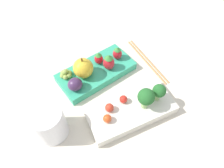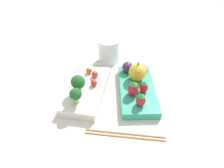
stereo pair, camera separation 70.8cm
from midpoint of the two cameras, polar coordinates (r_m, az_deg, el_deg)
name	(u,v)px [view 2 (the right image)]	position (r m, az deg, el deg)	size (l,w,h in m)	color
ground_plane	(112,93)	(0.49, 18.15, -30.75)	(4.00, 4.00, 0.00)	beige
bento_box_savoury	(87,90)	(0.46, 7.54, -31.45)	(0.23, 0.13, 0.03)	silver
bento_box_fruit	(137,90)	(0.51, 28.21, -28.45)	(0.23, 0.13, 0.02)	#33A87F
broccoli_floret_0	(76,95)	(0.40, 5.85, -39.27)	(0.03, 0.03, 0.05)	#93B770
broccoli_floret_1	(78,83)	(0.40, 5.71, -33.15)	(0.04, 0.04, 0.06)	#93B770
cherry_tomato_0	(95,74)	(0.46, 10.32, -24.52)	(0.02, 0.02, 0.02)	red
cherry_tomato_1	(94,82)	(0.45, 11.12, -29.28)	(0.02, 0.02, 0.02)	red
cherry_tomato_2	(89,71)	(0.47, 7.17, -22.40)	(0.02, 0.02, 0.02)	#DB4C1E
apple	(137,72)	(0.49, 28.18, -22.40)	(0.06, 0.06, 0.07)	gold
strawberry_0	(133,88)	(0.46, 29.35, -30.82)	(0.03, 0.03, 0.05)	red
strawberry_1	(141,100)	(0.46, 34.03, -35.21)	(0.03, 0.03, 0.04)	red
strawberry_2	(144,87)	(0.48, 32.47, -28.66)	(0.03, 0.03, 0.04)	red
plum	(128,67)	(0.50, 22.90, -19.27)	(0.04, 0.04, 0.04)	#42284C
grape_cluster	(143,69)	(0.53, 28.25, -18.84)	(0.04, 0.03, 0.03)	#8EA84C
drinking_cup	(109,51)	(0.54, 12.99, -10.36)	(0.08, 0.08, 0.09)	white
chopsticks_pair	(125,135)	(0.48, 30.91, -47.81)	(0.03, 0.21, 0.01)	#A37547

